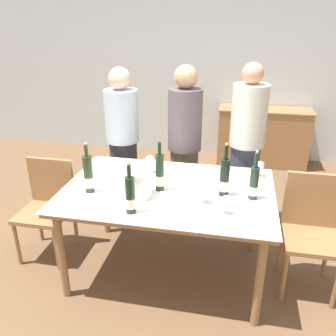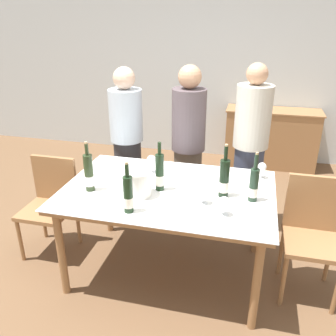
% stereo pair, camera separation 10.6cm
% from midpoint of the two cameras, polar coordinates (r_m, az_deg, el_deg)
% --- Properties ---
extents(ground_plane, '(12.00, 12.00, 0.00)m').
position_cam_midpoint_polar(ground_plane, '(3.21, -0.98, -15.93)').
color(ground_plane, brown).
extents(back_wall, '(8.00, 0.10, 2.80)m').
position_cam_midpoint_polar(back_wall, '(5.40, 5.86, 16.60)').
color(back_wall, silver).
rests_on(back_wall, ground_plane).
extents(sideboard_cabinet, '(1.29, 0.46, 0.82)m').
position_cam_midpoint_polar(sideboard_cabinet, '(5.31, 14.40, 4.90)').
color(sideboard_cabinet, '#996B42').
rests_on(sideboard_cabinet, ground_plane).
extents(dining_table, '(1.63, 1.10, 0.78)m').
position_cam_midpoint_polar(dining_table, '(2.82, -1.08, -4.70)').
color(dining_table, '#996B42').
rests_on(dining_table, ground_plane).
extents(ice_bucket, '(0.21, 0.21, 0.20)m').
position_cam_midpoint_polar(ice_bucket, '(2.65, -5.90, -2.42)').
color(ice_bucket, white).
rests_on(ice_bucket, dining_table).
extents(wine_bottle_0, '(0.07, 0.07, 0.39)m').
position_cam_midpoint_polar(wine_bottle_0, '(2.72, -2.46, -0.87)').
color(wine_bottle_0, black).
rests_on(wine_bottle_0, dining_table).
extents(wine_bottle_1, '(0.08, 0.08, 0.41)m').
position_cam_midpoint_polar(wine_bottle_1, '(2.66, 7.91, -1.64)').
color(wine_bottle_1, black).
rests_on(wine_bottle_1, dining_table).
extents(wine_bottle_2, '(0.07, 0.07, 0.40)m').
position_cam_midpoint_polar(wine_bottle_2, '(2.76, -13.72, -1.12)').
color(wine_bottle_2, '#28381E').
rests_on(wine_bottle_2, dining_table).
extents(wine_bottle_3, '(0.07, 0.07, 0.38)m').
position_cam_midpoint_polar(wine_bottle_3, '(2.65, 12.51, -2.43)').
color(wine_bottle_3, '#1E3323').
rests_on(wine_bottle_3, dining_table).
extents(wine_bottle_4, '(0.07, 0.07, 0.37)m').
position_cam_midpoint_polar(wine_bottle_4, '(2.43, -7.34, -4.45)').
color(wine_bottle_4, black).
rests_on(wine_bottle_4, dining_table).
extents(wine_glass_0, '(0.08, 0.08, 0.14)m').
position_cam_midpoint_polar(wine_glass_0, '(2.44, 8.08, -5.38)').
color(wine_glass_0, white).
rests_on(wine_glass_0, dining_table).
extents(wine_glass_1, '(0.08, 0.08, 0.16)m').
position_cam_midpoint_polar(wine_glass_1, '(3.03, -3.95, 1.16)').
color(wine_glass_1, white).
rests_on(wine_glass_1, dining_table).
extents(wine_glass_2, '(0.08, 0.08, 0.15)m').
position_cam_midpoint_polar(wine_glass_2, '(2.79, -5.10, -0.97)').
color(wine_glass_2, white).
rests_on(wine_glass_2, dining_table).
extents(wine_glass_3, '(0.08, 0.08, 0.14)m').
position_cam_midpoint_polar(wine_glass_3, '(2.56, 4.76, -3.71)').
color(wine_glass_3, white).
rests_on(wine_glass_3, dining_table).
extents(wine_glass_4, '(0.07, 0.07, 0.14)m').
position_cam_midpoint_polar(wine_glass_4, '(3.05, 13.58, 0.33)').
color(wine_glass_4, white).
rests_on(wine_glass_4, dining_table).
extents(chair_left_end, '(0.42, 0.42, 0.87)m').
position_cam_midpoint_polar(chair_left_end, '(3.38, -19.57, -5.11)').
color(chair_left_end, '#996B42').
rests_on(chair_left_end, ground_plane).
extents(chair_right_end, '(0.42, 0.42, 0.93)m').
position_cam_midpoint_polar(chair_right_end, '(2.98, 20.99, -8.57)').
color(chair_right_end, '#996B42').
rests_on(chair_right_end, ground_plane).
extents(person_host, '(0.33, 0.33, 1.59)m').
position_cam_midpoint_polar(person_host, '(3.67, -8.03, 3.42)').
color(person_host, '#2D2D33').
rests_on(person_host, ground_plane).
extents(person_guest_left, '(0.33, 0.33, 1.62)m').
position_cam_midpoint_polar(person_guest_left, '(3.54, 1.81, 3.27)').
color(person_guest_left, '#51473D').
rests_on(person_guest_left, ground_plane).
extents(person_guest_right, '(0.33, 0.33, 1.66)m').
position_cam_midpoint_polar(person_guest_right, '(3.50, 11.51, 2.76)').
color(person_guest_right, '#383F56').
rests_on(person_guest_right, ground_plane).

